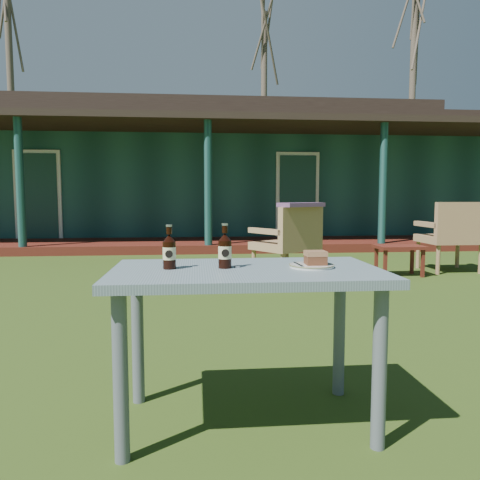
{
  "coord_description": "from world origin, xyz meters",
  "views": [
    {
      "loc": [
        -0.22,
        -3.66,
        1.04
      ],
      "look_at": [
        0.0,
        -1.3,
        0.82
      ],
      "focal_mm": 35.0,
      "sensor_mm": 36.0,
      "label": 1
    }
  ],
  "objects": [
    {
      "name": "side_table",
      "position": [
        2.43,
        2.2,
        0.34
      ],
      "size": [
        0.6,
        0.4,
        0.4
      ],
      "color": "#551D14",
      "rests_on": "ground"
    },
    {
      "name": "fork",
      "position": [
        0.23,
        -1.61,
        0.74
      ],
      "size": [
        0.02,
        0.14,
        0.0
      ],
      "primitive_type": "cube",
      "rotation": [
        0.0,
        0.0,
        0.07
      ],
      "color": "silver",
      "rests_on": "plate"
    },
    {
      "name": "cake_slice",
      "position": [
        0.31,
        -1.6,
        0.77
      ],
      "size": [
        0.09,
        0.09,
        0.06
      ],
      "color": "#562F1B",
      "rests_on": "plate"
    },
    {
      "name": "cafe_table",
      "position": [
        0.0,
        -1.6,
        0.62
      ],
      "size": [
        1.2,
        0.7,
        0.72
      ],
      "color": "slate",
      "rests_on": "ground"
    },
    {
      "name": "pavilion",
      "position": [
        -0.0,
        9.39,
        1.61
      ],
      "size": [
        15.8,
        8.3,
        3.45
      ],
      "color": "#19433F",
      "rests_on": "ground"
    },
    {
      "name": "tree_right",
      "position": [
        9.5,
        17.0,
        5.5
      ],
      "size": [
        0.28,
        0.28,
        11.0
      ],
      "primitive_type": "cylinder",
      "color": "brown",
      "rests_on": "ground"
    },
    {
      "name": "armchair_left",
      "position": [
        0.93,
        1.99,
        0.52
      ],
      "size": [
        0.91,
        0.9,
        0.92
      ],
      "color": "#A17950",
      "rests_on": "ground"
    },
    {
      "name": "floral_throw",
      "position": [
        1.03,
        1.83,
        0.94
      ],
      "size": [
        0.63,
        0.51,
        0.05
      ],
      "primitive_type": "cube",
      "rotation": [
        0.0,
        0.0,
        3.71
      ],
      "color": "#6F4672",
      "rests_on": "armchair_left"
    },
    {
      "name": "bottle_cap",
      "position": [
        -0.04,
        -1.57,
        0.72
      ],
      "size": [
        0.03,
        0.03,
        0.01
      ],
      "primitive_type": "cylinder",
      "color": "silver",
      "rests_on": "cafe_table"
    },
    {
      "name": "tree_left",
      "position": [
        -8.0,
        17.5,
        5.25
      ],
      "size": [
        0.28,
        0.28,
        10.5
      ],
      "primitive_type": "cylinder",
      "color": "brown",
      "rests_on": "ground"
    },
    {
      "name": "ground",
      "position": [
        0.0,
        0.0,
        0.0
      ],
      "size": [
        80.0,
        80.0,
        0.0
      ],
      "primitive_type": "plane",
      "color": "#334916"
    },
    {
      "name": "tree_mid",
      "position": [
        3.0,
        18.5,
        4.75
      ],
      "size": [
        0.28,
        0.28,
        9.5
      ],
      "primitive_type": "cylinder",
      "color": "brown",
      "rests_on": "ground"
    },
    {
      "name": "cola_bottle_near",
      "position": [
        -0.09,
        -1.58,
        0.8
      ],
      "size": [
        0.06,
        0.06,
        0.2
      ],
      "color": "black",
      "rests_on": "cafe_table"
    },
    {
      "name": "cola_bottle_far",
      "position": [
        -0.34,
        -1.58,
        0.8
      ],
      "size": [
        0.06,
        0.06,
        0.2
      ],
      "color": "black",
      "rests_on": "cafe_table"
    },
    {
      "name": "armchair_right",
      "position": [
        3.29,
        2.43,
        0.54
      ],
      "size": [
        0.72,
        0.67,
        0.97
      ],
      "color": "#A17950",
      "rests_on": "ground"
    },
    {
      "name": "plate",
      "position": [
        0.3,
        -1.6,
        0.73
      ],
      "size": [
        0.2,
        0.2,
        0.01
      ],
      "color": "silver",
      "rests_on": "cafe_table"
    }
  ]
}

